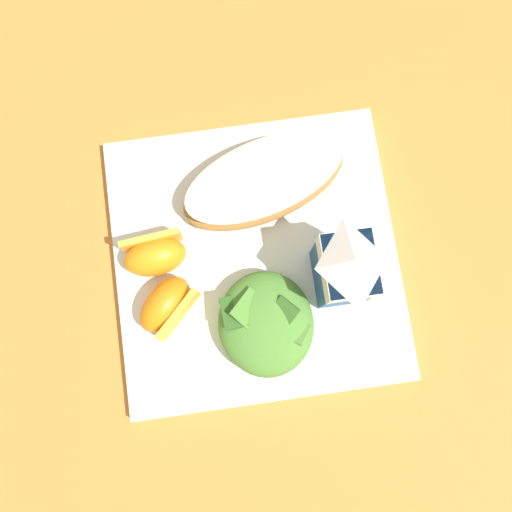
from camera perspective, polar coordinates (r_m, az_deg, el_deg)
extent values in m
plane|color=#C67A33|center=(0.55, 0.00, -0.45)|extent=(3.00, 3.00, 0.00)
cube|color=white|center=(0.54, 0.00, -0.31)|extent=(0.28, 0.28, 0.02)
ellipsoid|color=#A87038|center=(0.54, 0.83, 7.83)|extent=(0.12, 0.19, 0.03)
ellipsoid|color=brown|center=(0.53, 0.84, 8.18)|extent=(0.11, 0.17, 0.01)
ellipsoid|color=beige|center=(0.52, 0.85, 8.41)|extent=(0.12, 0.18, 0.01)
ellipsoid|color=#4C8433|center=(0.51, 0.63, -7.23)|extent=(0.10, 0.09, 0.04)
cube|color=#4C8433|center=(0.49, -0.89, -5.49)|extent=(0.04, 0.04, 0.02)
cube|color=#336023|center=(0.49, 2.65, -6.41)|extent=(0.04, 0.04, 0.02)
cube|color=#5B8E3D|center=(0.50, 3.70, -7.76)|extent=(0.03, 0.04, 0.02)
cube|color=#336023|center=(0.50, -2.39, -5.94)|extent=(0.03, 0.02, 0.01)
cube|color=#23569E|center=(0.49, 9.17, -1.60)|extent=(0.06, 0.04, 0.09)
cube|color=white|center=(0.46, 9.77, -1.08)|extent=(0.06, 0.05, 0.03)
pyramid|color=white|center=(0.44, 10.29, -0.62)|extent=(0.06, 0.04, 0.02)
ellipsoid|color=orange|center=(0.52, -10.62, -0.11)|extent=(0.04, 0.06, 0.04)
cube|color=gold|center=(0.53, -10.98, 1.58)|extent=(0.01, 0.06, 0.03)
ellipsoid|color=orange|center=(0.52, -9.59, -5.09)|extent=(0.07, 0.07, 0.04)
cube|color=gold|center=(0.51, -8.19, -6.19)|extent=(0.04, 0.04, 0.03)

